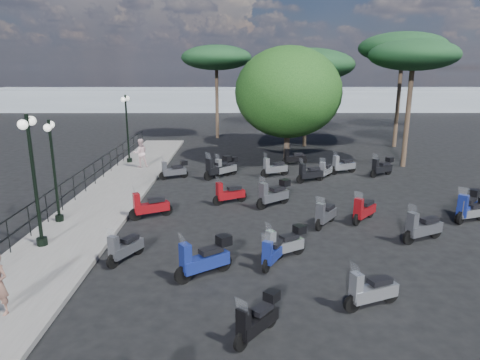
{
  "coord_description": "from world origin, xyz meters",
  "views": [
    {
      "loc": [
        -0.65,
        -15.77,
        5.76
      ],
      "look_at": [
        -0.58,
        1.57,
        1.2
      ],
      "focal_mm": 32.0,
      "sensor_mm": 36.0,
      "label": 1
    }
  ],
  "objects_px": {
    "scooter_7": "(274,194)",
    "scooter_9": "(218,168)",
    "lamp_post_0": "(33,173)",
    "broadleaf_tree": "(288,92)",
    "scooter_4": "(174,170)",
    "scooter_18": "(364,210)",
    "scooter_19": "(325,171)",
    "scooter_12": "(273,253)",
    "pine_3": "(414,56)",
    "scooter_8": "(229,194)",
    "scooter_24": "(467,207)",
    "lamp_post_1": "(53,165)",
    "scooter_25": "(382,167)",
    "scooter_13": "(325,215)",
    "pedestrian_far": "(140,153)",
    "scooter_6": "(284,244)",
    "pine_0": "(307,65)",
    "scooter_1": "(125,248)",
    "scooter_3": "(226,168)",
    "lamp_post_2": "(127,124)",
    "scooter_15": "(274,168)",
    "scooter_5": "(204,259)",
    "pine_2": "(216,58)",
    "scooter_17": "(422,228)",
    "scooter_10": "(257,319)",
    "scooter_26": "(343,165)",
    "scooter_23": "(472,211)",
    "scooter_11": "(371,291)",
    "scooter_14": "(310,174)",
    "pine_1": "(403,48)",
    "scooter_20": "(294,158)"
  },
  "relations": [
    {
      "from": "scooter_24",
      "to": "scooter_10",
      "type": "bearing_deg",
      "value": 85.72
    },
    {
      "from": "scooter_13",
      "to": "lamp_post_1",
      "type": "bearing_deg",
      "value": 33.62
    },
    {
      "from": "scooter_9",
      "to": "scooter_18",
      "type": "distance_m",
      "value": 8.99
    },
    {
      "from": "lamp_post_1",
      "to": "scooter_25",
      "type": "bearing_deg",
      "value": 10.93
    },
    {
      "from": "lamp_post_0",
      "to": "broadleaf_tree",
      "type": "relative_size",
      "value": 0.6
    },
    {
      "from": "scooter_23",
      "to": "scooter_25",
      "type": "bearing_deg",
      "value": -10.6
    },
    {
      "from": "pine_0",
      "to": "pine_3",
      "type": "xyz_separation_m",
      "value": [
        4.93,
        -6.83,
        0.47
      ]
    },
    {
      "from": "scooter_7",
      "to": "scooter_9",
      "type": "xyz_separation_m",
      "value": [
        -2.6,
        4.88,
        0.02
      ]
    },
    {
      "from": "scooter_8",
      "to": "scooter_24",
      "type": "bearing_deg",
      "value": -130.29
    },
    {
      "from": "scooter_11",
      "to": "scooter_25",
      "type": "height_order",
      "value": "scooter_25"
    },
    {
      "from": "scooter_20",
      "to": "pine_2",
      "type": "distance_m",
      "value": 13.2
    },
    {
      "from": "pedestrian_far",
      "to": "lamp_post_2",
      "type": "bearing_deg",
      "value": -74.01
    },
    {
      "from": "scooter_3",
      "to": "scooter_18",
      "type": "relative_size",
      "value": 1.0
    },
    {
      "from": "scooter_7",
      "to": "scooter_17",
      "type": "height_order",
      "value": "scooter_7"
    },
    {
      "from": "lamp_post_0",
      "to": "scooter_23",
      "type": "height_order",
      "value": "lamp_post_0"
    },
    {
      "from": "scooter_26",
      "to": "pedestrian_far",
      "type": "bearing_deg",
      "value": 60.84
    },
    {
      "from": "scooter_11",
      "to": "scooter_14",
      "type": "distance_m",
      "value": 12.02
    },
    {
      "from": "scooter_3",
      "to": "scooter_7",
      "type": "height_order",
      "value": "scooter_7"
    },
    {
      "from": "pedestrian_far",
      "to": "scooter_6",
      "type": "xyz_separation_m",
      "value": [
        7.09,
        -12.05,
        -0.49
      ]
    },
    {
      "from": "lamp_post_0",
      "to": "scooter_15",
      "type": "bearing_deg",
      "value": 37.51
    },
    {
      "from": "scooter_1",
      "to": "broadleaf_tree",
      "type": "bearing_deg",
      "value": -85.97
    },
    {
      "from": "pine_0",
      "to": "pine_2",
      "type": "bearing_deg",
      "value": 148.95
    },
    {
      "from": "broadleaf_tree",
      "to": "pine_1",
      "type": "distance_m",
      "value": 10.63
    },
    {
      "from": "scooter_10",
      "to": "scooter_20",
      "type": "xyz_separation_m",
      "value": [
        2.97,
        17.24,
        0.0
      ]
    },
    {
      "from": "broadleaf_tree",
      "to": "pine_3",
      "type": "relative_size",
      "value": 0.96
    },
    {
      "from": "lamp_post_2",
      "to": "scooter_4",
      "type": "bearing_deg",
      "value": -47.76
    },
    {
      "from": "scooter_18",
      "to": "scooter_26",
      "type": "bearing_deg",
      "value": -56.15
    },
    {
      "from": "lamp_post_1",
      "to": "scooter_5",
      "type": "relative_size",
      "value": 2.4
    },
    {
      "from": "scooter_3",
      "to": "scooter_15",
      "type": "bearing_deg",
      "value": -135.25
    },
    {
      "from": "scooter_10",
      "to": "scooter_26",
      "type": "distance_m",
      "value": 16.01
    },
    {
      "from": "scooter_9",
      "to": "scooter_13",
      "type": "relative_size",
      "value": 1.08
    },
    {
      "from": "scooter_15",
      "to": "scooter_24",
      "type": "xyz_separation_m",
      "value": [
        6.93,
        -6.9,
        0.08
      ]
    },
    {
      "from": "scooter_3",
      "to": "scooter_13",
      "type": "relative_size",
      "value": 0.96
    },
    {
      "from": "scooter_11",
      "to": "pine_3",
      "type": "relative_size",
      "value": 0.21
    },
    {
      "from": "pine_2",
      "to": "scooter_26",
      "type": "bearing_deg",
      "value": -59.05
    },
    {
      "from": "scooter_4",
      "to": "scooter_18",
      "type": "height_order",
      "value": "scooter_18"
    },
    {
      "from": "lamp_post_1",
      "to": "scooter_23",
      "type": "xyz_separation_m",
      "value": [
        15.72,
        0.2,
        -1.88
      ]
    },
    {
      "from": "scooter_5",
      "to": "pine_1",
      "type": "bearing_deg",
      "value": -66.51
    },
    {
      "from": "scooter_13",
      "to": "scooter_15",
      "type": "relative_size",
      "value": 0.87
    },
    {
      "from": "scooter_17",
      "to": "scooter_25",
      "type": "xyz_separation_m",
      "value": [
        1.59,
        9.11,
        -0.0
      ]
    },
    {
      "from": "scooter_18",
      "to": "scooter_25",
      "type": "xyz_separation_m",
      "value": [
        3.03,
        7.16,
        0.03
      ]
    },
    {
      "from": "scooter_1",
      "to": "scooter_4",
      "type": "bearing_deg",
      "value": -61.76
    },
    {
      "from": "scooter_23",
      "to": "pine_2",
      "type": "bearing_deg",
      "value": 8.35
    },
    {
      "from": "scooter_13",
      "to": "scooter_17",
      "type": "height_order",
      "value": "scooter_17"
    },
    {
      "from": "scooter_5",
      "to": "pine_2",
      "type": "distance_m",
      "value": 25.64
    },
    {
      "from": "scooter_8",
      "to": "scooter_12",
      "type": "relative_size",
      "value": 1.08
    },
    {
      "from": "scooter_15",
      "to": "scooter_13",
      "type": "bearing_deg",
      "value": 164.07
    },
    {
      "from": "scooter_12",
      "to": "scooter_7",
      "type": "bearing_deg",
      "value": -67.52
    },
    {
      "from": "scooter_4",
      "to": "pine_3",
      "type": "height_order",
      "value": "pine_3"
    },
    {
      "from": "scooter_19",
      "to": "scooter_12",
      "type": "bearing_deg",
      "value": 103.1
    }
  ]
}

